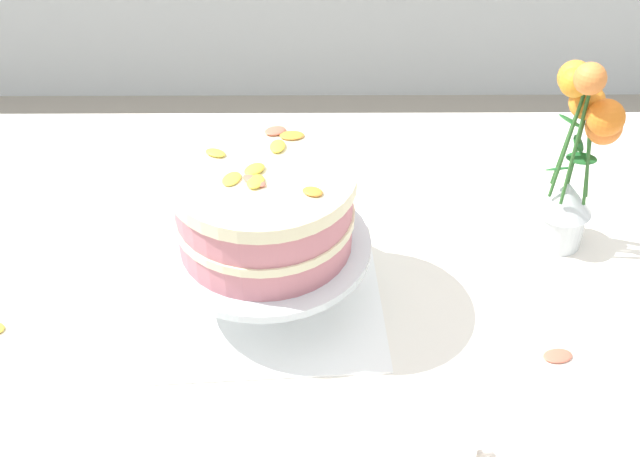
% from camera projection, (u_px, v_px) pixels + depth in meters
% --- Properties ---
extents(dining_table, '(1.40, 1.00, 0.74)m').
position_uv_depth(dining_table, '(353.00, 347.00, 1.22)').
color(dining_table, white).
rests_on(dining_table, ground).
extents(linen_napkin, '(0.34, 0.34, 0.00)m').
position_uv_depth(linen_napkin, '(269.00, 294.00, 1.18)').
color(linen_napkin, white).
rests_on(linen_napkin, dining_table).
extents(cake_stand, '(0.29, 0.29, 0.10)m').
position_uv_depth(cake_stand, '(267.00, 251.00, 1.13)').
color(cake_stand, silver).
rests_on(cake_stand, linen_napkin).
extents(layer_cake, '(0.25, 0.25, 0.13)m').
position_uv_depth(layer_cake, '(264.00, 207.00, 1.08)').
color(layer_cake, '#CC7A84').
rests_on(layer_cake, cake_stand).
extents(flower_vase, '(0.10, 0.10, 0.32)m').
position_uv_depth(flower_vase, '(576.00, 160.00, 1.17)').
color(flower_vase, silver).
rests_on(flower_vase, dining_table).
extents(loose_petal_0, '(0.04, 0.03, 0.01)m').
position_uv_depth(loose_petal_0, '(558.00, 356.00, 1.08)').
color(loose_petal_0, '#E56B51').
rests_on(loose_petal_0, dining_table).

